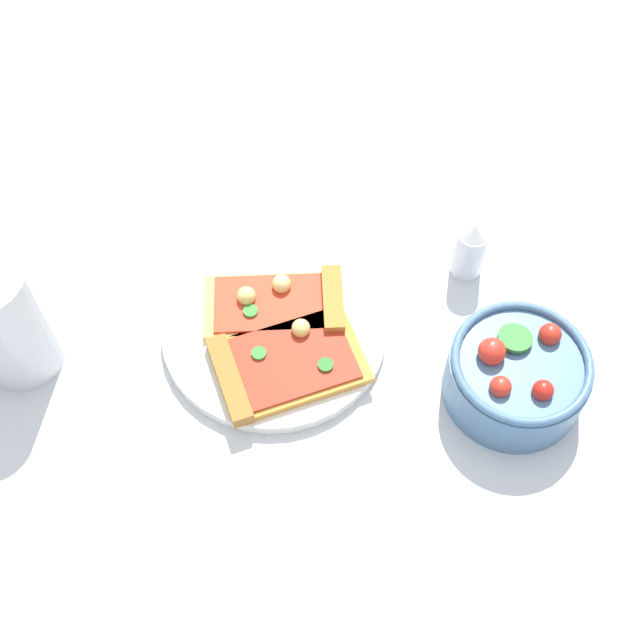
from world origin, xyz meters
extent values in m
plane|color=silver|center=(0.00, 0.00, 0.00)|extent=(2.40, 2.40, 0.00)
cylinder|color=silver|center=(0.03, -0.05, 0.01)|extent=(0.22, 0.22, 0.01)
cube|color=gold|center=(-0.01, -0.03, 0.02)|extent=(0.14, 0.16, 0.01)
cube|color=#A36B2D|center=(0.01, 0.03, 0.02)|extent=(0.09, 0.05, 0.01)
cube|color=#B22D19|center=(-0.01, -0.03, 0.02)|extent=(0.12, 0.14, 0.00)
cylinder|color=#388433|center=(0.01, -0.01, 0.03)|extent=(0.01, 0.01, 0.00)
sphere|color=#EAD172|center=(0.01, -0.06, 0.03)|extent=(0.02, 0.02, 0.02)
cylinder|color=#2D722D|center=(-0.04, -0.05, 0.03)|extent=(0.01, 0.01, 0.00)
cube|color=#E5B256|center=(0.05, -0.06, 0.02)|extent=(0.14, 0.15, 0.01)
cube|color=#B77A33|center=(0.01, -0.10, 0.02)|extent=(0.07, 0.06, 0.02)
cube|color=red|center=(0.05, -0.06, 0.02)|extent=(0.13, 0.13, 0.00)
cylinder|color=#388433|center=(0.06, -0.04, 0.03)|extent=(0.01, 0.01, 0.00)
sphere|color=#EAD172|center=(0.07, -0.04, 0.03)|extent=(0.02, 0.02, 0.02)
sphere|color=#F2D87F|center=(0.06, -0.08, 0.03)|extent=(0.02, 0.02, 0.02)
cylinder|color=#4C7299|center=(-0.17, -0.17, 0.03)|extent=(0.13, 0.13, 0.06)
torus|color=#4C7299|center=(-0.17, -0.17, 0.06)|extent=(0.13, 0.13, 0.01)
sphere|color=red|center=(-0.17, -0.21, 0.06)|extent=(0.02, 0.02, 0.02)
sphere|color=red|center=(-0.20, -0.16, 0.06)|extent=(0.02, 0.02, 0.02)
sphere|color=red|center=(-0.14, -0.15, 0.06)|extent=(0.03, 0.03, 0.03)
sphere|color=red|center=(-0.17, -0.13, 0.06)|extent=(0.02, 0.02, 0.02)
cylinder|color=#2D722D|center=(-0.15, -0.18, 0.06)|extent=(0.04, 0.04, 0.01)
cylinder|color=silver|center=(0.18, 0.15, 0.07)|extent=(0.08, 0.08, 0.14)
cylinder|color=#592D0F|center=(0.18, 0.15, 0.06)|extent=(0.07, 0.07, 0.11)
cylinder|color=silver|center=(-0.04, -0.24, 0.03)|extent=(0.03, 0.03, 0.06)
cone|color=silver|center=(-0.04, -0.24, 0.07)|extent=(0.03, 0.03, 0.01)
camera|label=1|loc=(-0.31, 0.22, 0.72)|focal=47.48mm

